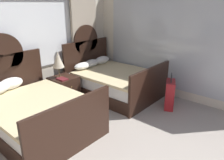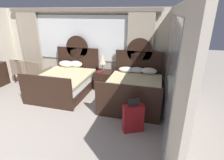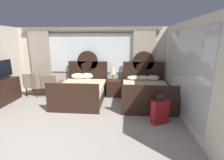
{
  "view_description": "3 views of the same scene",
  "coord_description": "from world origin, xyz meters",
  "px_view_note": "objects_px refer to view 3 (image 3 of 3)",
  "views": [
    {
      "loc": [
        -1.91,
        -0.5,
        2.3
      ],
      "look_at": [
        1.37,
        2.3,
        0.75
      ],
      "focal_mm": 34.39,
      "sensor_mm": 36.0,
      "label": 1
    },
    {
      "loc": [
        2.82,
        -1.91,
        2.55
      ],
      "look_at": [
        1.61,
        2.51,
        0.76
      ],
      "focal_mm": 28.03,
      "sensor_mm": 36.0,
      "label": 2
    },
    {
      "loc": [
        1.46,
        -2.61,
        2.19
      ],
      "look_at": [
        0.99,
        2.85,
        0.82
      ],
      "focal_mm": 25.76,
      "sensor_mm": 36.0,
      "label": 3
    }
  ],
  "objects_px": {
    "bed_near_mirror": "(145,92)",
    "book_on_nightstand": "(111,81)",
    "nightstand_between_beds": "(114,88)",
    "armchair_by_window_right": "(35,83)",
    "suitcase_on_floor": "(160,112)",
    "armchair_by_window_centre": "(34,83)",
    "armchair_by_window_left": "(52,84)",
    "bed_near_window": "(82,91)",
    "table_lamp_on_nightstand": "(113,70)",
    "tv_flatscreen": "(2,70)"
  },
  "relations": [
    {
      "from": "bed_near_window",
      "to": "book_on_nightstand",
      "type": "xyz_separation_m",
      "value": [
        1.04,
        0.5,
        0.27
      ]
    },
    {
      "from": "book_on_nightstand",
      "to": "armchair_by_window_centre",
      "type": "height_order",
      "value": "armchair_by_window_centre"
    },
    {
      "from": "bed_near_mirror",
      "to": "armchair_by_window_left",
      "type": "relative_size",
      "value": 2.43
    },
    {
      "from": "book_on_nightstand",
      "to": "suitcase_on_floor",
      "type": "relative_size",
      "value": 0.32
    },
    {
      "from": "armchair_by_window_centre",
      "to": "suitcase_on_floor",
      "type": "bearing_deg",
      "value": -22.59
    },
    {
      "from": "nightstand_between_beds",
      "to": "armchair_by_window_left",
      "type": "relative_size",
      "value": 0.7
    },
    {
      "from": "bed_near_window",
      "to": "nightstand_between_beds",
      "type": "bearing_deg",
      "value": 28.04
    },
    {
      "from": "table_lamp_on_nightstand",
      "to": "tv_flatscreen",
      "type": "height_order",
      "value": "tv_flatscreen"
    },
    {
      "from": "tv_flatscreen",
      "to": "armchair_by_window_left",
      "type": "bearing_deg",
      "value": 30.91
    },
    {
      "from": "book_on_nightstand",
      "to": "armchair_by_window_left",
      "type": "distance_m",
      "value": 2.39
    },
    {
      "from": "nightstand_between_beds",
      "to": "book_on_nightstand",
      "type": "xyz_separation_m",
      "value": [
        -0.11,
        -0.12,
        0.33
      ]
    },
    {
      "from": "nightstand_between_beds",
      "to": "armchair_by_window_left",
      "type": "height_order",
      "value": "armchair_by_window_left"
    },
    {
      "from": "armchair_by_window_centre",
      "to": "nightstand_between_beds",
      "type": "bearing_deg",
      "value": 3.78
    },
    {
      "from": "armchair_by_window_centre",
      "to": "armchair_by_window_right",
      "type": "bearing_deg",
      "value": -3.69
    },
    {
      "from": "armchair_by_window_centre",
      "to": "bed_near_mirror",
      "type": "bearing_deg",
      "value": -5.18
    },
    {
      "from": "nightstand_between_beds",
      "to": "bed_near_window",
      "type": "bearing_deg",
      "value": -151.96
    },
    {
      "from": "book_on_nightstand",
      "to": "armchair_by_window_left",
      "type": "height_order",
      "value": "armchair_by_window_left"
    },
    {
      "from": "bed_near_mirror",
      "to": "armchair_by_window_right",
      "type": "bearing_deg",
      "value": 174.81
    },
    {
      "from": "book_on_nightstand",
      "to": "tv_flatscreen",
      "type": "height_order",
      "value": "tv_flatscreen"
    },
    {
      "from": "nightstand_between_beds",
      "to": "armchair_by_window_right",
      "type": "xyz_separation_m",
      "value": [
        -3.2,
        -0.22,
        0.17
      ]
    },
    {
      "from": "bed_near_window",
      "to": "tv_flatscreen",
      "type": "xyz_separation_m",
      "value": [
        -2.68,
        -0.4,
        0.81
      ]
    },
    {
      "from": "book_on_nightstand",
      "to": "suitcase_on_floor",
      "type": "xyz_separation_m",
      "value": [
        1.48,
        -2.01,
        -0.31
      ]
    },
    {
      "from": "armchair_by_window_centre",
      "to": "tv_flatscreen",
      "type": "bearing_deg",
      "value": -127.3
    },
    {
      "from": "armchair_by_window_left",
      "to": "book_on_nightstand",
      "type": "bearing_deg",
      "value": 2.38
    },
    {
      "from": "armchair_by_window_centre",
      "to": "suitcase_on_floor",
      "type": "relative_size",
      "value": 1.1
    },
    {
      "from": "nightstand_between_beds",
      "to": "armchair_by_window_left",
      "type": "distance_m",
      "value": 2.52
    },
    {
      "from": "table_lamp_on_nightstand",
      "to": "tv_flatscreen",
      "type": "distance_m",
      "value": 3.92
    },
    {
      "from": "nightstand_between_beds",
      "to": "table_lamp_on_nightstand",
      "type": "distance_m",
      "value": 0.75
    },
    {
      "from": "table_lamp_on_nightstand",
      "to": "armchair_by_window_right",
      "type": "distance_m",
      "value": 3.2
    },
    {
      "from": "book_on_nightstand",
      "to": "armchair_by_window_right",
      "type": "bearing_deg",
      "value": -178.15
    },
    {
      "from": "bed_near_window",
      "to": "armchair_by_window_centre",
      "type": "distance_m",
      "value": 2.12
    },
    {
      "from": "bed_near_mirror",
      "to": "armchair_by_window_left",
      "type": "xyz_separation_m",
      "value": [
        -3.65,
        0.39,
        0.12
      ]
    },
    {
      "from": "tv_flatscreen",
      "to": "table_lamp_on_nightstand",
      "type": "bearing_deg",
      "value": 15.71
    },
    {
      "from": "armchair_by_window_centre",
      "to": "table_lamp_on_nightstand",
      "type": "bearing_deg",
      "value": 4.69
    },
    {
      "from": "bed_near_mirror",
      "to": "book_on_nightstand",
      "type": "relative_size",
      "value": 8.36
    },
    {
      "from": "bed_near_window",
      "to": "nightstand_between_beds",
      "type": "relative_size",
      "value": 3.47
    },
    {
      "from": "suitcase_on_floor",
      "to": "nightstand_between_beds",
      "type": "bearing_deg",
      "value": 122.77
    },
    {
      "from": "armchair_by_window_centre",
      "to": "suitcase_on_floor",
      "type": "distance_m",
      "value": 4.98
    },
    {
      "from": "tv_flatscreen",
      "to": "armchair_by_window_left",
      "type": "xyz_separation_m",
      "value": [
        1.34,
        0.8,
        -0.7
      ]
    },
    {
      "from": "nightstand_between_beds",
      "to": "book_on_nightstand",
      "type": "relative_size",
      "value": 2.41
    },
    {
      "from": "armchair_by_window_left",
      "to": "suitcase_on_floor",
      "type": "distance_m",
      "value": 4.32
    },
    {
      "from": "bed_near_window",
      "to": "table_lamp_on_nightstand",
      "type": "xyz_separation_m",
      "value": [
        1.09,
        0.66,
        0.69
      ]
    },
    {
      "from": "bed_near_mirror",
      "to": "armchair_by_window_left",
      "type": "distance_m",
      "value": 3.67
    },
    {
      "from": "bed_near_window",
      "to": "armchair_by_window_centre",
      "type": "bearing_deg",
      "value": 169.06
    },
    {
      "from": "nightstand_between_beds",
      "to": "tv_flatscreen",
      "type": "bearing_deg",
      "value": -165.19
    },
    {
      "from": "armchair_by_window_left",
      "to": "armchair_by_window_centre",
      "type": "xyz_separation_m",
      "value": [
        -0.73,
        0.0,
        0.0
      ]
    },
    {
      "from": "book_on_nightstand",
      "to": "table_lamp_on_nightstand",
      "type": "bearing_deg",
      "value": 73.22
    },
    {
      "from": "tv_flatscreen",
      "to": "armchair_by_window_centre",
      "type": "height_order",
      "value": "tv_flatscreen"
    },
    {
      "from": "bed_near_mirror",
      "to": "armchair_by_window_centre",
      "type": "xyz_separation_m",
      "value": [
        -4.37,
        0.4,
        0.12
      ]
    },
    {
      "from": "suitcase_on_floor",
      "to": "table_lamp_on_nightstand",
      "type": "bearing_deg",
      "value": 123.45
    }
  ]
}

